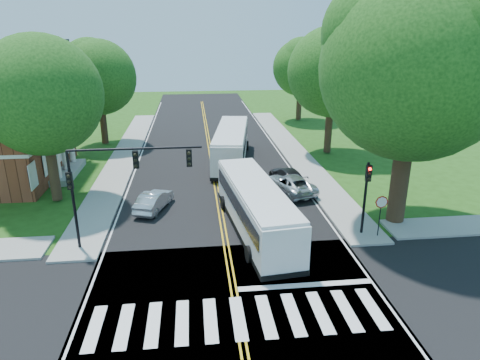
{
  "coord_description": "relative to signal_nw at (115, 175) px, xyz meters",
  "views": [
    {
      "loc": [
        -1.63,
        -15.7,
        11.75
      ],
      "look_at": [
        1.28,
        10.36,
        2.4
      ],
      "focal_mm": 32.0,
      "sensor_mm": 36.0,
      "label": 1
    }
  ],
  "objects": [
    {
      "name": "road",
      "position": [
        5.86,
        11.57,
        -4.37
      ],
      "size": [
        14.0,
        96.0,
        0.01
      ],
      "primitive_type": "cube",
      "color": "black",
      "rests_on": "ground"
    },
    {
      "name": "tree_ne_big",
      "position": [
        16.86,
        1.57,
        5.24
      ],
      "size": [
        10.8,
        10.8,
        14.91
      ],
      "color": "black",
      "rests_on": "ground"
    },
    {
      "name": "edge_line_e",
      "position": [
        12.66,
        15.57,
        -4.36
      ],
      "size": [
        0.12,
        70.0,
        0.01
      ],
      "primitive_type": "cube",
      "color": "silver",
      "rests_on": "road"
    },
    {
      "name": "crosswalk",
      "position": [
        5.86,
        -6.93,
        -4.36
      ],
      "size": [
        12.6,
        3.0,
        0.01
      ],
      "primitive_type": "cube",
      "color": "silver",
      "rests_on": "road"
    },
    {
      "name": "tree_east_far",
      "position": [
        18.36,
        33.57,
        2.48
      ],
      "size": [
        7.2,
        7.2,
        10.34
      ],
      "color": "black",
      "rests_on": "ground"
    },
    {
      "name": "dark_sedan",
      "position": [
        11.53,
        9.26,
        -3.71
      ],
      "size": [
        2.54,
        4.76,
        1.31
      ],
      "primitive_type": "imported",
      "rotation": [
        0.0,
        0.0,
        3.3
      ],
      "color": "black",
      "rests_on": "road"
    },
    {
      "name": "cross_road",
      "position": [
        5.86,
        -6.43,
        -4.37
      ],
      "size": [
        60.0,
        12.0,
        0.01
      ],
      "primitive_type": "cube",
      "color": "black",
      "rests_on": "ground"
    },
    {
      "name": "sidewalk_nw",
      "position": [
        -2.44,
        18.57,
        -4.3
      ],
      "size": [
        2.6,
        40.0,
        0.15
      ],
      "primitive_type": "cube",
      "color": "gray",
      "rests_on": "ground"
    },
    {
      "name": "tree_west_near",
      "position": [
        -5.64,
        7.57,
        3.15
      ],
      "size": [
        8.0,
        8.0,
        11.4
      ],
      "color": "black",
      "rests_on": "ground"
    },
    {
      "name": "edge_line_w",
      "position": [
        -0.94,
        15.57,
        -4.36
      ],
      "size": [
        0.12,
        70.0,
        0.01
      ],
      "primitive_type": "cube",
      "color": "silver",
      "rests_on": "road"
    },
    {
      "name": "ground",
      "position": [
        5.86,
        -6.43,
        -4.38
      ],
      "size": [
        140.0,
        140.0,
        0.0
      ],
      "primitive_type": "plane",
      "color": "#204912",
      "rests_on": "ground"
    },
    {
      "name": "suv",
      "position": [
        11.34,
        7.42,
        -3.67
      ],
      "size": [
        3.6,
        5.45,
        1.39
      ],
      "primitive_type": "imported",
      "rotation": [
        0.0,
        0.0,
        3.42
      ],
      "color": "silver",
      "rests_on": "road"
    },
    {
      "name": "hatchback",
      "position": [
        1.38,
        5.26,
        -3.71
      ],
      "size": [
        2.57,
        4.2,
        1.31
      ],
      "primitive_type": "imported",
      "rotation": [
        0.0,
        0.0,
        2.82
      ],
      "color": "#B6BABE",
      "rests_on": "road"
    },
    {
      "name": "sidewalk_ne",
      "position": [
        14.16,
        18.57,
        -4.3
      ],
      "size": [
        2.6,
        40.0,
        0.15
      ],
      "primitive_type": "cube",
      "color": "gray",
      "rests_on": "ground"
    },
    {
      "name": "bus_follow",
      "position": [
        7.65,
        15.77,
        -2.71
      ],
      "size": [
        4.5,
        12.39,
        3.14
      ],
      "rotation": [
        0.0,
        0.0,
        2.98
      ],
      "color": "silver",
      "rests_on": "road"
    },
    {
      "name": "signal_ne",
      "position": [
        14.06,
        0.01,
        -1.41
      ],
      "size": [
        0.3,
        0.46,
        4.4
      ],
      "color": "black",
      "rests_on": "ground"
    },
    {
      "name": "stop_sign",
      "position": [
        14.86,
        -0.45,
        -2.35
      ],
      "size": [
        0.76,
        0.08,
        2.53
      ],
      "color": "black",
      "rests_on": "ground"
    },
    {
      "name": "center_line",
      "position": [
        5.86,
        15.57,
        -4.36
      ],
      "size": [
        0.36,
        70.0,
        0.01
      ],
      "primitive_type": "cube",
      "color": "gold",
      "rests_on": "road"
    },
    {
      "name": "stop_bar",
      "position": [
        9.36,
        -4.83,
        -4.36
      ],
      "size": [
        6.6,
        0.4,
        0.01
      ],
      "primitive_type": "cube",
      "color": "silver",
      "rests_on": "road"
    },
    {
      "name": "bus_lead",
      "position": [
        7.78,
        1.26,
        -2.79
      ],
      "size": [
        3.82,
        11.74,
        2.98
      ],
      "rotation": [
        0.0,
        0.0,
        3.26
      ],
      "color": "silver",
      "rests_on": "road"
    },
    {
      "name": "tree_west_far",
      "position": [
        -5.14,
        23.57,
        2.62
      ],
      "size": [
        7.6,
        7.6,
        10.67
      ],
      "color": "black",
      "rests_on": "ground"
    },
    {
      "name": "signal_nw",
      "position": [
        0.0,
        0.0,
        0.0
      ],
      "size": [
        7.15,
        0.46,
        5.66
      ],
      "color": "black",
      "rests_on": "ground"
    },
    {
      "name": "tree_east_mid",
      "position": [
        17.36,
        17.57,
        3.48
      ],
      "size": [
        8.4,
        8.4,
        11.93
      ],
      "color": "black",
      "rests_on": "ground"
    }
  ]
}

